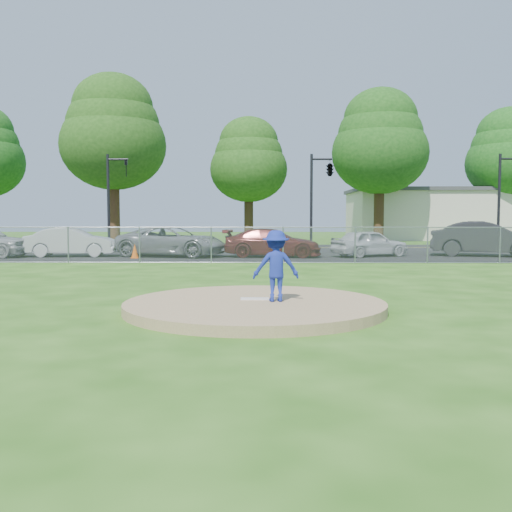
# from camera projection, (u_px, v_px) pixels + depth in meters

# --- Properties ---
(ground) EXTENTS (120.00, 120.00, 0.00)m
(ground) POSITION_uv_depth(u_px,v_px,m) (259.00, 267.00, 21.80)
(ground) COLOR #255512
(ground) RESTS_ON ground
(pitchers_mound) EXTENTS (5.40, 5.40, 0.20)m
(pitchers_mound) POSITION_uv_depth(u_px,v_px,m) (255.00, 306.00, 11.82)
(pitchers_mound) COLOR #9F8057
(pitchers_mound) RESTS_ON ground
(pitching_rubber) EXTENTS (0.60, 0.15, 0.04)m
(pitching_rubber) POSITION_uv_depth(u_px,v_px,m) (255.00, 299.00, 12.01)
(pitching_rubber) COLOR white
(pitching_rubber) RESTS_ON pitchers_mound
(chain_link_fence) EXTENTS (40.00, 0.06, 1.50)m
(chain_link_fence) POSITION_uv_depth(u_px,v_px,m) (259.00, 245.00, 23.74)
(chain_link_fence) COLOR gray
(chain_link_fence) RESTS_ON ground
(parking_lot) EXTENTS (50.00, 8.00, 0.01)m
(parking_lot) POSITION_uv_depth(u_px,v_px,m) (260.00, 256.00, 28.28)
(parking_lot) COLOR black
(parking_lot) RESTS_ON ground
(street) EXTENTS (60.00, 7.00, 0.01)m
(street) POSITION_uv_depth(u_px,v_px,m) (261.00, 247.00, 35.76)
(street) COLOR black
(street) RESTS_ON ground
(commercial_building) EXTENTS (16.40, 9.40, 4.30)m
(commercial_building) POSITION_uv_depth(u_px,v_px,m) (446.00, 214.00, 49.37)
(commercial_building) COLOR beige
(commercial_building) RESTS_ON ground
(tree_left) EXTENTS (7.84, 7.84, 12.53)m
(tree_left) POSITION_uv_depth(u_px,v_px,m) (113.00, 132.00, 42.31)
(tree_left) COLOR #3C2315
(tree_left) RESTS_ON ground
(tree_center) EXTENTS (6.16, 6.16, 9.84)m
(tree_center) POSITION_uv_depth(u_px,v_px,m) (249.00, 159.00, 45.30)
(tree_center) COLOR #332112
(tree_center) RESTS_ON ground
(tree_right) EXTENTS (7.28, 7.28, 11.63)m
(tree_right) POSITION_uv_depth(u_px,v_px,m) (380.00, 141.00, 43.10)
(tree_right) COLOR #352213
(tree_right) RESTS_ON ground
(tree_far_right) EXTENTS (6.72, 6.72, 10.74)m
(tree_far_right) POSITION_uv_depth(u_px,v_px,m) (509.00, 153.00, 45.99)
(tree_far_right) COLOR #332412
(tree_far_right) RESTS_ON ground
(traffic_signal_left) EXTENTS (1.28, 0.20, 5.60)m
(traffic_signal_left) POSITION_uv_depth(u_px,v_px,m) (112.00, 192.00, 33.65)
(traffic_signal_left) COLOR black
(traffic_signal_left) RESTS_ON ground
(traffic_signal_center) EXTENTS (1.42, 2.48, 5.60)m
(traffic_signal_center) POSITION_uv_depth(u_px,v_px,m) (328.00, 171.00, 33.40)
(traffic_signal_center) COLOR black
(traffic_signal_center) RESTS_ON ground
(traffic_signal_right) EXTENTS (1.28, 0.20, 5.60)m
(traffic_signal_right) POSITION_uv_depth(u_px,v_px,m) (503.00, 192.00, 33.35)
(traffic_signal_right) COLOR black
(traffic_signal_right) RESTS_ON ground
(pitcher) EXTENTS (0.99, 0.62, 1.47)m
(pitcher) POSITION_uv_depth(u_px,v_px,m) (276.00, 266.00, 11.75)
(pitcher) COLOR navy
(pitcher) RESTS_ON pitchers_mound
(traffic_cone) EXTENTS (0.35, 0.35, 0.68)m
(traffic_cone) POSITION_uv_depth(u_px,v_px,m) (135.00, 251.00, 26.45)
(traffic_cone) COLOR #F3600C
(traffic_cone) RESTS_ON parking_lot
(parked_car_white) EXTENTS (4.38, 1.89, 1.40)m
(parked_car_white) POSITION_uv_depth(u_px,v_px,m) (72.00, 242.00, 27.62)
(parked_car_white) COLOR silver
(parked_car_white) RESTS_ON parking_lot
(parked_car_gray) EXTENTS (5.70, 3.65, 1.46)m
(parked_car_gray) POSITION_uv_depth(u_px,v_px,m) (172.00, 241.00, 27.61)
(parked_car_gray) COLOR gray
(parked_car_gray) RESTS_ON parking_lot
(parked_car_darkred) EXTENTS (4.80, 2.27, 1.35)m
(parked_car_darkred) POSITION_uv_depth(u_px,v_px,m) (272.00, 243.00, 27.27)
(parked_car_darkred) COLOR #5B1816
(parked_car_darkred) RESTS_ON parking_lot
(parked_car_pearl) EXTENTS (4.12, 3.01, 1.30)m
(parked_car_pearl) POSITION_uv_depth(u_px,v_px,m) (369.00, 243.00, 27.63)
(parked_car_pearl) COLOR silver
(parked_car_pearl) RESTS_ON parking_lot
(parked_car_charcoal) EXTENTS (5.48, 3.18, 1.71)m
(parked_car_charcoal) POSITION_uv_depth(u_px,v_px,m) (485.00, 239.00, 27.86)
(parked_car_charcoal) COLOR #29282B
(parked_car_charcoal) RESTS_ON parking_lot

